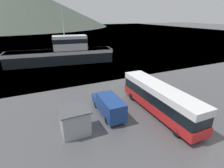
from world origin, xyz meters
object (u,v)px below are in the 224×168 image
Objects in this scene: tour_bus at (159,98)px; dock_kiosk at (75,121)px; fishing_boat at (63,53)px; storage_bin at (184,103)px; delivery_van at (109,105)px.

tour_bus is 4.28× the size of dock_kiosk.
storage_bin is (9.69, -28.13, -1.76)m from fishing_boat.
dock_kiosk is at bearing -157.43° from delivery_van.
tour_bus is at bearing -2.72° from dock_kiosk.
fishing_boat is at bearing 102.85° from tour_bus.
fishing_boat is at bearing 92.84° from delivery_van.
dock_kiosk is (-13.57, 0.75, 0.68)m from storage_bin.
dock_kiosk is at bearing 176.84° from storage_bin.
delivery_van is 0.25× the size of fishing_boat.
fishing_boat is (-5.85, 27.85, 0.49)m from tour_bus.
fishing_boat reaches higher than dock_kiosk.
fishing_boat is 8.59× the size of dock_kiosk.
dock_kiosk reaches higher than storage_bin.
fishing_boat reaches higher than delivery_van.
dock_kiosk is at bearing 179.87° from fishing_boat.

